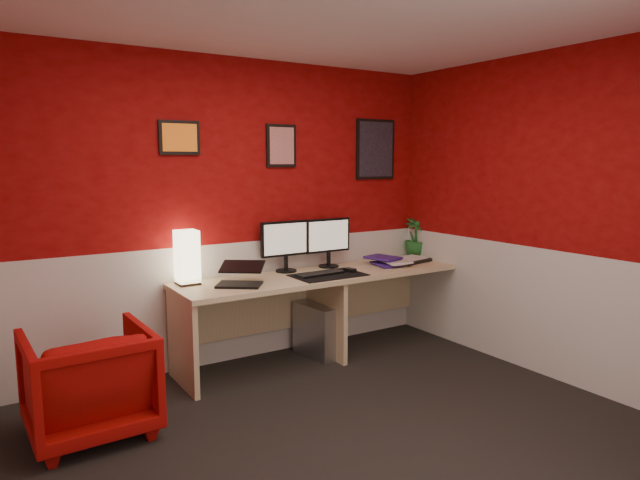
{
  "coord_description": "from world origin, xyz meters",
  "views": [
    {
      "loc": [
        -1.77,
        -2.53,
        1.68
      ],
      "look_at": [
        0.6,
        1.21,
        1.05
      ],
      "focal_mm": 31.59,
      "sensor_mm": 36.0,
      "label": 1
    }
  ],
  "objects": [
    {
      "name": "ground",
      "position": [
        0.0,
        0.0,
        0.0
      ],
      "size": [
        4.0,
        3.5,
        0.01
      ],
      "primitive_type": "cube",
      "color": "black",
      "rests_on": "ground"
    },
    {
      "name": "ceiling",
      "position": [
        0.0,
        0.0,
        2.5
      ],
      "size": [
        4.0,
        3.5,
        0.01
      ],
      "primitive_type": "cube",
      "color": "white",
      "rests_on": "ground"
    },
    {
      "name": "wall_back",
      "position": [
        0.0,
        1.75,
        1.25
      ],
      "size": [
        4.0,
        0.01,
        2.5
      ],
      "primitive_type": "cube",
      "color": "maroon",
      "rests_on": "ground"
    },
    {
      "name": "wall_right",
      "position": [
        2.0,
        0.0,
        1.25
      ],
      "size": [
        0.01,
        3.5,
        2.5
      ],
      "primitive_type": "cube",
      "color": "maroon",
      "rests_on": "ground"
    },
    {
      "name": "wainscot_back",
      "position": [
        0.0,
        1.75,
        0.5
      ],
      "size": [
        4.0,
        0.01,
        1.0
      ],
      "primitive_type": "cube",
      "color": "silver",
      "rests_on": "ground"
    },
    {
      "name": "wainscot_right",
      "position": [
        2.0,
        0.0,
        0.5
      ],
      "size": [
        0.01,
        3.5,
        1.0
      ],
      "primitive_type": "cube",
      "color": "silver",
      "rests_on": "ground"
    },
    {
      "name": "desk",
      "position": [
        0.79,
        1.41,
        0.36
      ],
      "size": [
        2.6,
        0.65,
        0.73
      ],
      "primitive_type": "cube",
      "color": "#CCB183",
      "rests_on": "ground"
    },
    {
      "name": "shoji_lamp",
      "position": [
        -0.36,
        1.6,
        0.93
      ],
      "size": [
        0.16,
        0.16,
        0.4
      ],
      "primitive_type": "cube",
      "color": "#FFE5B2",
      "rests_on": "desk"
    },
    {
      "name": "laptop",
      "position": [
        -0.04,
        1.34,
        0.84
      ],
      "size": [
        0.4,
        0.38,
        0.22
      ],
      "primitive_type": "cube",
      "rotation": [
        0.0,
        0.0,
        -0.64
      ],
      "color": "black",
      "rests_on": "desk"
    },
    {
      "name": "monitor_left",
      "position": [
        0.52,
        1.63,
        1.02
      ],
      "size": [
        0.45,
        0.06,
        0.58
      ],
      "primitive_type": "cube",
      "color": "black",
      "rests_on": "desk"
    },
    {
      "name": "monitor_right",
      "position": [
        0.95,
        1.61,
        1.02
      ],
      "size": [
        0.45,
        0.06,
        0.58
      ],
      "primitive_type": "cube",
      "color": "black",
      "rests_on": "desk"
    },
    {
      "name": "desk_mat",
      "position": [
        0.74,
        1.3,
        0.73
      ],
      "size": [
        0.6,
        0.38,
        0.01
      ],
      "primitive_type": "cube",
      "color": "black",
      "rests_on": "desk"
    },
    {
      "name": "keyboard",
      "position": [
        0.69,
        1.34,
        0.74
      ],
      "size": [
        0.43,
        0.17,
        0.02
      ],
      "primitive_type": "cube",
      "rotation": [
        0.0,
        0.0,
        0.06
      ],
      "color": "black",
      "rests_on": "desk_mat"
    },
    {
      "name": "mouse",
      "position": [
        0.97,
        1.31,
        0.75
      ],
      "size": [
        0.08,
        0.11,
        0.03
      ],
      "primitive_type": "cube",
      "rotation": [
        0.0,
        0.0,
        0.2
      ],
      "color": "black",
      "rests_on": "desk_mat"
    },
    {
      "name": "book_bottom",
      "position": [
        1.32,
        1.4,
        0.74
      ],
      "size": [
        0.25,
        0.31,
        0.03
      ],
      "primitive_type": "imported",
      "rotation": [
        0.0,
        0.0,
        -0.17
      ],
      "color": "#371B7D",
      "rests_on": "desk"
    },
    {
      "name": "book_middle",
      "position": [
        1.38,
        1.38,
        0.77
      ],
      "size": [
        0.29,
        0.35,
        0.02
      ],
      "primitive_type": "imported",
      "rotation": [
        0.0,
        0.0,
        -0.2
      ],
      "color": "silver",
      "rests_on": "book_bottom"
    },
    {
      "name": "book_top",
      "position": [
        1.31,
        1.4,
        0.79
      ],
      "size": [
        0.28,
        0.34,
        0.03
      ],
      "primitive_type": "imported",
      "rotation": [
        0.0,
        0.0,
        0.24
      ],
      "color": "#371B7D",
      "rests_on": "book_middle"
    },
    {
      "name": "zen_tray",
      "position": [
        1.74,
        1.42,
        0.74
      ],
      "size": [
        0.39,
        0.31,
        0.03
      ],
      "primitive_type": "cube",
      "rotation": [
        0.0,
        0.0,
        0.19
      ],
      "color": "black",
      "rests_on": "desk"
    },
    {
      "name": "potted_plant",
      "position": [
        1.99,
        1.63,
        0.92
      ],
      "size": [
        0.26,
        0.26,
        0.38
      ],
      "primitive_type": "imported",
      "rotation": [
        0.0,
        0.0,
        -0.22
      ],
      "color": "#19591E",
      "rests_on": "desk"
    },
    {
      "name": "pc_tower",
      "position": [
        0.72,
        1.44,
        0.23
      ],
      "size": [
        0.25,
        0.47,
        0.45
      ],
      "primitive_type": "cube",
      "rotation": [
        0.0,
        0.0,
        0.11
      ],
      "color": "#99999E",
      "rests_on": "ground"
    },
    {
      "name": "armchair",
      "position": [
        -1.2,
        1.0,
        0.33
      ],
      "size": [
        0.74,
        0.76,
        0.67
      ],
      "primitive_type": "imported",
      "rotation": [
        0.0,
        0.0,
        3.18
      ],
      "color": "#A80D0B",
      "rests_on": "ground"
    },
    {
      "name": "art_left",
      "position": [
        -0.34,
        1.74,
        1.85
      ],
      "size": [
        0.32,
        0.02,
        0.26
      ],
      "primitive_type": "cube",
      "color": "orange",
      "rests_on": "wall_back"
    },
    {
      "name": "art_center",
      "position": [
        0.55,
        1.74,
        1.8
      ],
      "size": [
        0.28,
        0.02,
        0.36
      ],
      "primitive_type": "cube",
      "color": "red",
      "rests_on": "wall_back"
    },
    {
      "name": "art_right",
      "position": [
        1.56,
        1.74,
        1.78
      ],
      "size": [
        0.44,
        0.02,
        0.56
      ],
      "primitive_type": "cube",
      "color": "black",
      "rests_on": "wall_back"
    }
  ]
}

